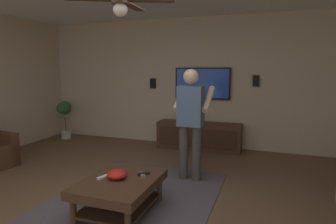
# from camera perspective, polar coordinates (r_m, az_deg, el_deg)

# --- Properties ---
(ground_plane) EXTENTS (8.05, 8.05, 0.00)m
(ground_plane) POSITION_cam_1_polar(r_m,az_deg,el_deg) (3.54, -10.86, -19.23)
(ground_plane) COLOR brown
(wall_back_tv) EXTENTS (0.10, 6.91, 2.69)m
(wall_back_tv) POSITION_cam_1_polar(r_m,az_deg,el_deg) (6.19, 4.42, 5.82)
(wall_back_tv) COLOR #C6B299
(wall_back_tv) RESTS_ON ground
(area_rug) EXTENTS (2.79, 1.98, 0.01)m
(area_rug) POSITION_cam_1_polar(r_m,az_deg,el_deg) (3.71, -7.86, -17.65)
(area_rug) COLOR #514C56
(area_rug) RESTS_ON ground
(coffee_table) EXTENTS (1.00, 0.80, 0.40)m
(coffee_table) POSITION_cam_1_polar(r_m,az_deg,el_deg) (3.43, -9.55, -14.65)
(coffee_table) COLOR #422B1C
(coffee_table) RESTS_ON ground
(media_console) EXTENTS (0.45, 1.70, 0.55)m
(media_console) POSITION_cam_1_polar(r_m,az_deg,el_deg) (5.95, 6.14, -4.74)
(media_console) COLOR #422B1C
(media_console) RESTS_ON ground
(tv) EXTENTS (0.05, 1.16, 0.65)m
(tv) POSITION_cam_1_polar(r_m,az_deg,el_deg) (6.03, 6.84, 5.65)
(tv) COLOR black
(person_standing) EXTENTS (0.55, 0.55, 1.64)m
(person_standing) POSITION_cam_1_polar(r_m,az_deg,el_deg) (4.19, 4.55, -1.20)
(person_standing) COLOR #3F3F3F
(person_standing) RESTS_ON ground
(potted_plant_short) EXTENTS (0.44, 0.38, 0.90)m
(potted_plant_short) POSITION_cam_1_polar(r_m,az_deg,el_deg) (7.13, -19.87, 0.06)
(potted_plant_short) COLOR #B7B2A8
(potted_plant_short) RESTS_ON ground
(bowl) EXTENTS (0.22, 0.22, 0.10)m
(bowl) POSITION_cam_1_polar(r_m,az_deg,el_deg) (3.40, -10.06, -12.06)
(bowl) COLOR red
(bowl) RESTS_ON coffee_table
(remote_white) EXTENTS (0.16, 0.09, 0.02)m
(remote_white) POSITION_cam_1_polar(r_m,az_deg,el_deg) (3.46, -12.78, -12.46)
(remote_white) COLOR white
(remote_white) RESTS_ON coffee_table
(remote_black) EXTENTS (0.15, 0.13, 0.02)m
(remote_black) POSITION_cam_1_polar(r_m,az_deg,el_deg) (3.49, -4.83, -12.10)
(remote_black) COLOR black
(remote_black) RESTS_ON coffee_table
(remote_grey) EXTENTS (0.14, 0.13, 0.02)m
(remote_grey) POSITION_cam_1_polar(r_m,az_deg,el_deg) (3.46, -5.17, -12.27)
(remote_grey) COLOR slate
(remote_grey) RESTS_ON coffee_table
(vase_round) EXTENTS (0.22, 0.22, 0.22)m
(vase_round) POSITION_cam_1_polar(r_m,az_deg,el_deg) (5.89, 4.84, -1.03)
(vase_round) COLOR gold
(vase_round) RESTS_ON media_console
(wall_speaker_left) EXTENTS (0.06, 0.12, 0.22)m
(wall_speaker_left) POSITION_cam_1_polar(r_m,az_deg,el_deg) (5.90, 17.05, 5.95)
(wall_speaker_left) COLOR black
(wall_speaker_right) EXTENTS (0.06, 0.12, 0.22)m
(wall_speaker_right) POSITION_cam_1_polar(r_m,az_deg,el_deg) (6.38, -3.01, 5.69)
(wall_speaker_right) COLOR black
(ceiling_fan) EXTENTS (1.19, 1.13, 0.46)m
(ceiling_fan) POSITION_cam_1_polar(r_m,az_deg,el_deg) (3.43, -9.31, 20.56)
(ceiling_fan) COLOR #4C3828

